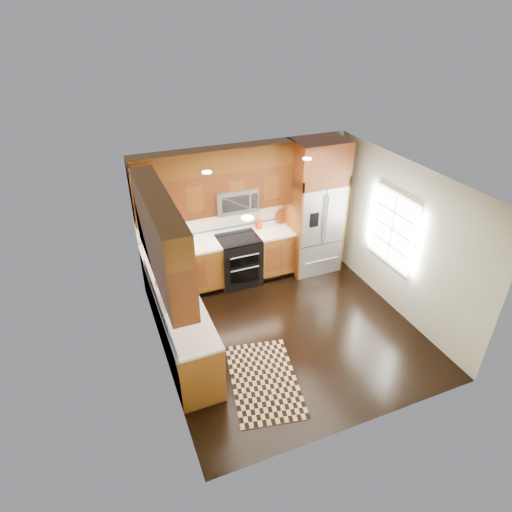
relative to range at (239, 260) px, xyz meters
name	(u,v)px	position (x,y,z in m)	size (l,w,h in m)	color
ground	(288,330)	(0.25, -1.67, -0.47)	(4.00, 4.00, 0.00)	black
wall_back	(244,211)	(0.25, 0.33, 0.83)	(4.00, 0.02, 2.60)	silver
wall_left	(158,293)	(-1.75, -1.67, 0.83)	(0.02, 4.00, 2.60)	silver
wall_right	(400,239)	(2.25, -1.67, 0.83)	(0.02, 4.00, 2.60)	silver
window	(393,229)	(2.23, -1.47, 0.93)	(0.04, 1.10, 1.30)	white
base_cabinets	(199,295)	(-0.98, -0.77, -0.02)	(2.85, 3.00, 0.90)	brown
countertop	(204,266)	(-0.84, -0.65, 0.45)	(2.86, 3.01, 0.04)	white
upper_cabinets	(194,203)	(-0.90, -0.58, 1.56)	(2.85, 3.00, 1.15)	brown
range	(239,260)	(0.00, 0.00, 0.00)	(0.76, 0.67, 0.95)	black
microwave	(235,199)	(0.00, 0.13, 1.19)	(0.76, 0.40, 0.42)	#B2B2B7
refrigerator	(315,208)	(1.55, -0.04, 0.83)	(0.98, 0.75, 2.60)	#B2B2B7
sink_faucet	(176,297)	(-1.48, -1.44, 0.52)	(0.54, 0.44, 0.37)	#B2B2B7
rug	(264,380)	(-0.54, -2.52, -0.46)	(0.92, 1.54, 0.01)	black
knife_block	(182,242)	(-1.03, 0.04, 0.58)	(0.12, 0.15, 0.27)	tan
utensil_crock	(259,223)	(0.50, 0.22, 0.59)	(0.16, 0.16, 0.36)	#B03615
cutting_board	(281,222)	(1.00, 0.27, 0.48)	(0.30, 0.30, 0.02)	brown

